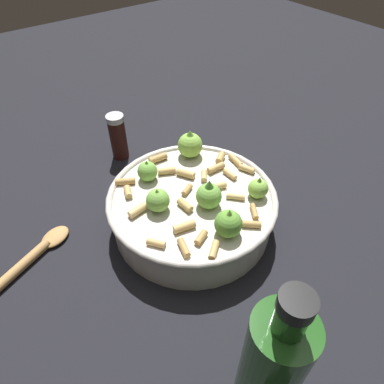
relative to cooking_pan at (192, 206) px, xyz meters
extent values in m
plane|color=black|center=(0.00, 0.00, -0.04)|extent=(2.40, 2.40, 0.00)
cylinder|color=beige|center=(0.00, 0.00, -0.01)|extent=(0.27, 0.27, 0.07)
torus|color=beige|center=(0.00, 0.00, 0.02)|extent=(0.29, 0.29, 0.01)
sphere|color=#75B247|center=(0.08, 0.04, 0.04)|extent=(0.03, 0.03, 0.03)
cone|color=#75B247|center=(0.08, 0.04, 0.06)|extent=(0.01, 0.01, 0.01)
sphere|color=#75B247|center=(-0.03, -0.01, 0.04)|extent=(0.04, 0.04, 0.04)
cone|color=#4C8933|center=(-0.03, -0.01, 0.07)|extent=(0.02, 0.02, 0.02)
sphere|color=#609E38|center=(-0.09, 0.01, 0.04)|extent=(0.04, 0.04, 0.04)
cone|color=#8CC64C|center=(-0.09, 0.01, 0.07)|extent=(0.02, 0.02, 0.02)
sphere|color=#75B247|center=(0.01, 0.06, 0.04)|extent=(0.04, 0.04, 0.04)
cone|color=#8CC64C|center=(0.01, 0.06, 0.06)|extent=(0.01, 0.01, 0.01)
sphere|color=#8CC64C|center=(-0.06, -0.09, 0.04)|extent=(0.03, 0.03, 0.03)
cone|color=#75B247|center=(-0.06, -0.09, 0.06)|extent=(0.01, 0.01, 0.01)
sphere|color=#8CC64C|center=(0.09, -0.06, 0.05)|extent=(0.05, 0.05, 0.05)
cone|color=#609E38|center=(0.09, -0.06, 0.07)|extent=(0.02, 0.02, 0.02)
cylinder|color=tan|center=(0.04, -0.10, 0.03)|extent=(0.02, 0.03, 0.01)
cylinder|color=tan|center=(0.05, -0.02, 0.03)|extent=(0.03, 0.03, 0.01)
cylinder|color=tan|center=(-0.05, 0.05, 0.03)|extent=(0.02, 0.04, 0.01)
cylinder|color=tan|center=(-0.01, -0.05, 0.03)|extent=(0.02, 0.03, 0.01)
cylinder|color=tan|center=(0.03, -0.07, 0.03)|extent=(0.01, 0.03, 0.01)
cylinder|color=tan|center=(0.07, 0.08, 0.03)|extent=(0.03, 0.02, 0.01)
cylinder|color=tan|center=(-0.05, -0.05, 0.03)|extent=(0.03, 0.03, 0.01)
cylinder|color=tan|center=(-0.01, -0.12, 0.03)|extent=(0.03, 0.02, 0.01)
cylinder|color=tan|center=(0.02, 0.09, 0.03)|extent=(0.02, 0.03, 0.01)
cylinder|color=tan|center=(-0.11, -0.03, 0.03)|extent=(0.03, 0.03, 0.01)
cylinder|color=tan|center=(-0.08, 0.05, 0.03)|extent=(0.02, 0.03, 0.01)
cylinder|color=tan|center=(0.01, 0.00, 0.03)|extent=(0.02, 0.03, 0.01)
cylinder|color=tan|center=(-0.01, 0.03, 0.03)|extent=(0.03, 0.01, 0.01)
cylinder|color=tan|center=(0.07, 0.00, 0.03)|extent=(0.02, 0.03, 0.01)
cylinder|color=tan|center=(0.00, -0.08, 0.03)|extent=(0.03, 0.01, 0.01)
cylinder|color=tan|center=(0.02, -0.04, 0.03)|extent=(0.02, 0.02, 0.01)
cylinder|color=tan|center=(-0.08, 0.08, 0.03)|extent=(0.03, 0.02, 0.01)
cylinder|color=tan|center=(0.11, -0.01, 0.03)|extent=(0.02, 0.03, 0.01)
cylinder|color=tan|center=(0.09, 0.07, 0.03)|extent=(0.03, 0.03, 0.01)
cylinder|color=tan|center=(-0.05, 0.10, 0.03)|extent=(0.03, 0.02, 0.01)
cylinder|color=tan|center=(0.02, -0.12, 0.03)|extent=(0.03, 0.02, 0.01)
cylinder|color=tan|center=(-0.11, 0.05, 0.03)|extent=(0.03, 0.03, 0.01)
cylinder|color=tan|center=(-0.09, -0.05, 0.03)|extent=(0.03, 0.02, 0.01)
cylinder|color=#33140F|center=(0.25, 0.01, 0.00)|extent=(0.03, 0.03, 0.09)
cylinder|color=silver|center=(0.25, 0.01, 0.05)|extent=(0.04, 0.04, 0.01)
cylinder|color=#1E4C19|center=(-0.27, 0.10, 0.04)|extent=(0.07, 0.07, 0.16)
cylinder|color=#1E4C19|center=(-0.27, 0.10, 0.14)|extent=(0.03, 0.03, 0.04)
cylinder|color=black|center=(-0.27, 0.10, 0.17)|extent=(0.03, 0.03, 0.02)
ellipsoid|color=#B2844C|center=(0.11, 0.21, -0.04)|extent=(0.05, 0.06, 0.01)
camera|label=1|loc=(-0.33, 0.25, 0.43)|focal=32.50mm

